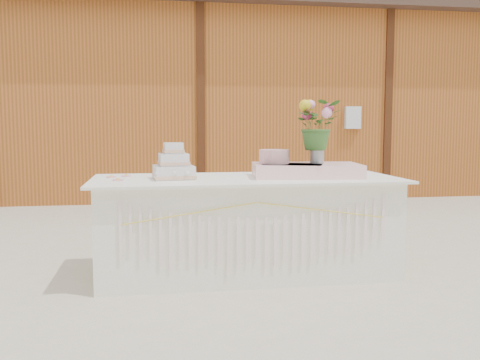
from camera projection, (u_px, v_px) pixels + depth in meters
The scene contains 9 objects.
ground at pixel (246, 273), 4.29m from camera, with size 80.00×80.00×0.00m, color beige.
barn at pixel (191, 99), 10.00m from camera, with size 12.60×4.60×3.30m.
cake_table at pixel (246, 225), 4.24m from camera, with size 2.40×1.00×0.77m.
wedding_cake at pixel (174, 167), 4.10m from camera, with size 0.33×0.33×0.28m.
pink_cake_stand at pixel (274, 162), 4.25m from camera, with size 0.30×0.30×0.22m.
satin_runner at pixel (306, 170), 4.26m from camera, with size 0.84×0.49×0.11m, color #FFCECD.
flower_vase at pixel (317, 154), 4.28m from camera, with size 0.11×0.11×0.15m, color #ACABB0.
bouquet at pixel (318, 119), 4.25m from camera, with size 0.36×0.31×0.40m, color #386628.
loose_flowers at pixel (120, 177), 4.11m from camera, with size 0.16×0.38×0.02m, color pink, non-canonical shape.
Camera 1 is at (-0.72, -4.13, 1.18)m, focal length 40.00 mm.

